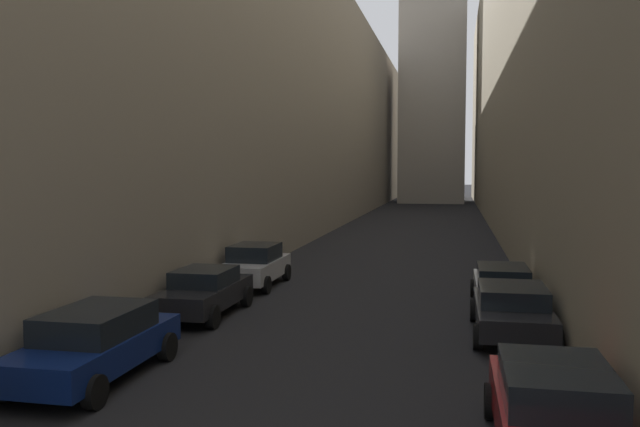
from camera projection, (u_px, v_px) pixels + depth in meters
The scene contains 9 objects.
ground_plane at pixel (413, 229), 47.59m from camera, with size 264.00×264.00×0.00m, color black.
building_block_left at pixel (255, 107), 51.45m from camera, with size 14.29×108.00×18.48m, color gray.
building_block_right at pixel (607, 58), 46.03m from camera, with size 15.65×108.00×24.29m, color gray.
parked_car_left_second at pixel (96, 342), 13.59m from camera, with size 1.99×4.56×1.49m.
parked_car_left_third at pixel (204, 291), 19.48m from camera, with size 1.90×4.35×1.41m.
parked_car_left_far at pixel (255, 265), 24.41m from camera, with size 1.94×4.18×1.57m.
parked_car_right_second at pixel (555, 409), 9.85m from camera, with size 1.91×4.23×1.48m.
parked_car_right_third at pixel (512, 309), 17.12m from camera, with size 2.06×4.43×1.34m.
parked_car_right_far at pixel (502, 285), 20.64m from camera, with size 1.87×4.38×1.34m.
Camera 1 is at (2.87, 0.20, 4.40)m, focal length 36.70 mm.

